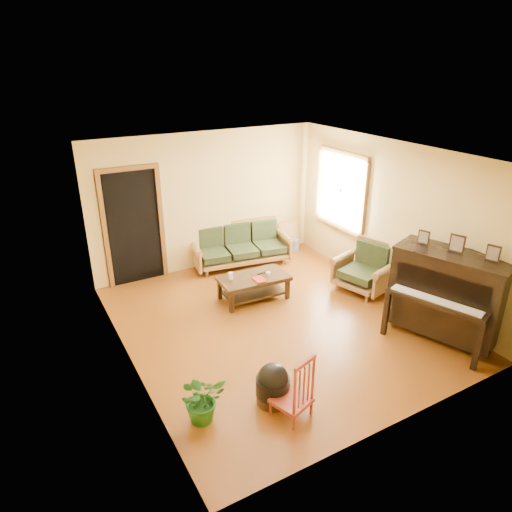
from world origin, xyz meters
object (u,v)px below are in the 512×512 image
sofa (241,245)px  piano (446,296)px  red_chair (292,386)px  potted_plant (202,398)px  armchair (363,268)px  coffee_table (253,288)px  footstool (273,388)px  ceramic_crock (294,245)px

sofa → piano: bearing=-60.9°
red_chair → potted_plant: (-0.91, 0.43, -0.12)m
armchair → coffee_table: bearing=143.1°
armchair → footstool: armchair is taller
sofa → ceramic_crock: bearing=11.8°
sofa → red_chair: red_chair is taller
coffee_table → potted_plant: size_ratio=1.98×
footstool → red_chair: red_chair is taller
potted_plant → red_chair: bearing=-25.5°
sofa → coffee_table: 1.45m
coffee_table → potted_plant: bearing=-130.6°
footstool → potted_plant: (-0.84, 0.14, 0.10)m
coffee_table → piano: 3.02m
piano → potted_plant: 3.75m
coffee_table → footstool: bearing=-114.0°
piano → potted_plant: (-3.73, 0.15, -0.37)m
sofa → footstool: size_ratio=4.66×
footstool → coffee_table: bearing=66.0°
potted_plant → footstool: bearing=-9.8°
piano → potted_plant: piano is taller
red_chair → piano: bearing=-12.1°
sofa → armchair: (1.33, -2.02, 0.03)m
piano → footstool: (-2.89, 0.00, -0.47)m
coffee_table → ceramic_crock: 2.28m
footstool → potted_plant: 0.86m
armchair → footstool: bearing=-166.2°
armchair → potted_plant: bearing=-174.1°
ceramic_crock → footstool: bearing=-127.0°
armchair → red_chair: bearing=-161.4°
ceramic_crock → coffee_table: bearing=-141.6°
piano → footstool: piano is taller
armchair → ceramic_crock: size_ratio=3.42×
coffee_table → piano: piano is taller
coffee_table → sofa: bearing=70.4°
coffee_table → red_chair: red_chair is taller
red_chair → coffee_table: bearing=51.9°
ceramic_crock → potted_plant: (-3.67, -3.61, 0.17)m
red_chair → ceramic_crock: 4.90m
armchair → footstool: size_ratio=2.14×
piano → ceramic_crock: (-0.06, 3.76, -0.54)m
coffee_table → piano: bearing=-51.6°
coffee_table → potted_plant: potted_plant is taller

